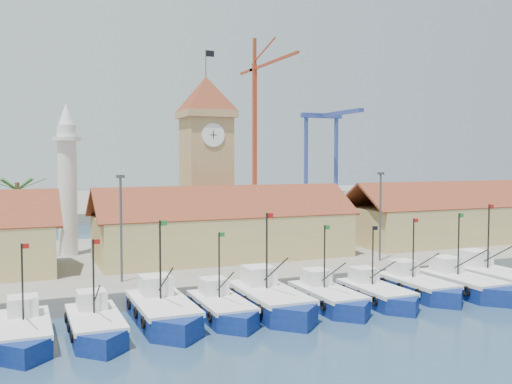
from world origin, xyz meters
name	(u,v)px	position (x,y,z in m)	size (l,w,h in m)	color
ground	(315,321)	(0.00, 0.00, 0.00)	(400.00, 400.00, 0.00)	navy
quay	(212,258)	(0.00, 24.00, 0.75)	(140.00, 32.00, 1.50)	gray
terminal	(104,202)	(0.00, 110.00, 1.00)	(240.00, 80.00, 2.00)	gray
boat_1	(24,335)	(-19.79, 2.28, 0.70)	(3.27, 8.97, 6.79)	navy
boat_2	(96,327)	(-15.36, 2.10, 0.71)	(3.30, 9.05, 6.85)	navy
boat_3	(164,313)	(-10.49, 3.32, 0.81)	(3.78, 10.35, 7.83)	navy
boat_4	(223,310)	(-6.11, 3.06, 0.70)	(3.25, 8.90, 6.73)	navy
boat_5	(272,302)	(-2.09, 3.15, 0.84)	(3.91, 10.70, 8.10)	navy
boat_6	(329,299)	(2.74, 2.70, 0.72)	(3.34, 9.15, 6.92)	navy
boat_7	(378,295)	(7.12, 2.39, 0.69)	(3.22, 8.82, 6.67)	navy
boat_8	(419,288)	(11.83, 3.09, 0.73)	(3.41, 9.34, 7.07)	navy
boat_9	(465,286)	(16.03, 2.13, 0.77)	(3.61, 9.88, 7.48)	navy
boat_10	(496,280)	(20.20, 2.77, 0.84)	(3.91, 10.71, 8.11)	navy
hall_center	(224,234)	(0.00, 20.00, 3.99)	(27.04, 10.13, 7.61)	tan
hall_right	(462,221)	(32.00, 20.00, 3.99)	(31.20, 10.13, 7.61)	tan
clock_tower	(206,158)	(0.00, 26.00, 11.96)	(5.80, 5.80, 22.70)	tan
minaret	(67,179)	(-15.00, 28.00, 9.73)	(3.00, 3.00, 16.30)	silver
palm_tree	(18,215)	(-20.00, 26.00, 6.25)	(5.60, 5.03, 8.39)	brown
lamp_posts	(258,217)	(0.50, 12.00, 6.48)	(80.70, 0.25, 9.03)	#3F3F44
crane_red_right	(257,107)	(38.85, 103.16, 25.50)	(1.00, 35.54, 41.93)	#9A3117
gantry	(327,131)	(62.00, 106.65, 20.04)	(13.00, 22.00, 23.20)	#2D3E8C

